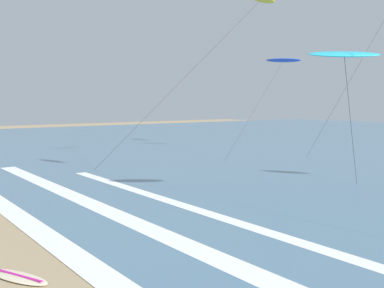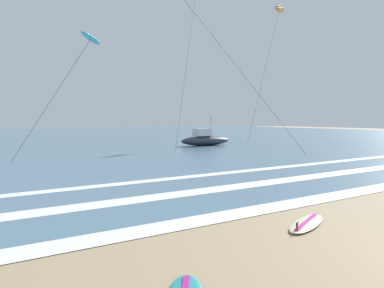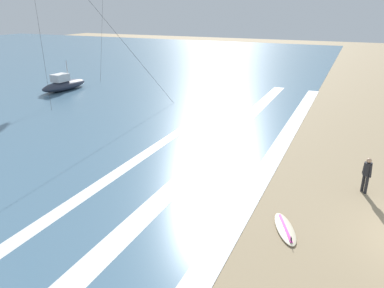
{
  "view_description": "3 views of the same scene",
  "coord_description": "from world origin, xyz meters",
  "px_view_note": "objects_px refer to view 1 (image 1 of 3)",
  "views": [
    {
      "loc": [
        10.99,
        1.67,
        4.63
      ],
      "look_at": [
        -0.39,
        10.07,
        3.3
      ],
      "focal_mm": 42.34,
      "sensor_mm": 36.0,
      "label": 1
    },
    {
      "loc": [
        -9.07,
        -1.68,
        2.67
      ],
      "look_at": [
        -0.26,
        10.67,
        1.66
      ],
      "focal_mm": 38.48,
      "sensor_mm": 36.0,
      "label": 2
    },
    {
      "loc": [
        -12.55,
        3.33,
        7.54
      ],
      "look_at": [
        -0.04,
        8.9,
        2.36
      ],
      "focal_mm": 34.07,
      "sensor_mm": 36.0,
      "label": 3
    }
  ],
  "objects_px": {
    "kite_blue_mid_center": "(283,61)",
    "kite_cyan_far_left": "(344,55)",
    "surfboard_left_pile": "(18,277)",
    "kite_yellow_far_right": "(261,0)"
  },
  "relations": [
    {
      "from": "kite_blue_mid_center",
      "to": "kite_cyan_far_left",
      "type": "relative_size",
      "value": 1.44
    },
    {
      "from": "surfboard_left_pile",
      "to": "kite_yellow_far_right",
      "type": "xyz_separation_m",
      "value": [
        -11.89,
        20.62,
        11.85
      ]
    },
    {
      "from": "kite_cyan_far_left",
      "to": "kite_blue_mid_center",
      "type": "bearing_deg",
      "value": 138.93
    },
    {
      "from": "kite_cyan_far_left",
      "to": "kite_yellow_far_right",
      "type": "height_order",
      "value": "kite_yellow_far_right"
    },
    {
      "from": "kite_blue_mid_center",
      "to": "kite_cyan_far_left",
      "type": "xyz_separation_m",
      "value": [
        16.58,
        -14.45,
        -1.7
      ]
    },
    {
      "from": "surfboard_left_pile",
      "to": "kite_yellow_far_right",
      "type": "distance_m",
      "value": 26.59
    },
    {
      "from": "kite_cyan_far_left",
      "to": "kite_yellow_far_right",
      "type": "distance_m",
      "value": 14.71
    },
    {
      "from": "surfboard_left_pile",
      "to": "kite_yellow_far_right",
      "type": "relative_size",
      "value": 0.17
    },
    {
      "from": "kite_blue_mid_center",
      "to": "kite_yellow_far_right",
      "type": "relative_size",
      "value": 0.81
    },
    {
      "from": "kite_blue_mid_center",
      "to": "surfboard_left_pile",
      "type": "bearing_deg",
      "value": -59.62
    }
  ]
}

